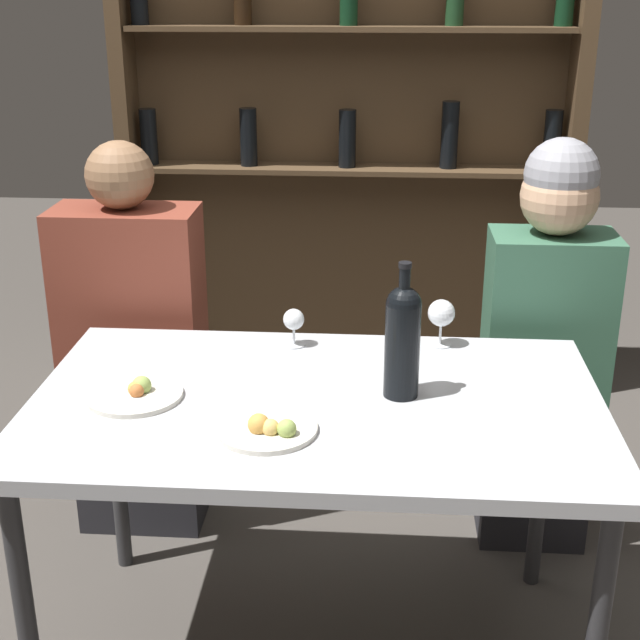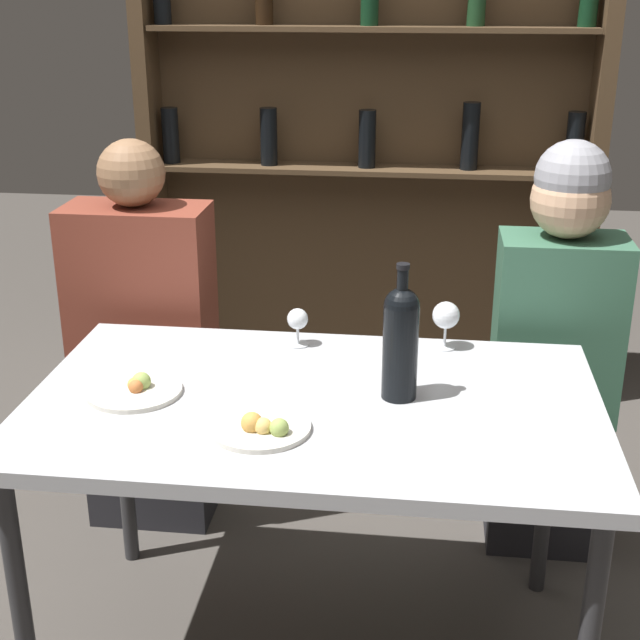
{
  "view_description": "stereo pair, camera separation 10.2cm",
  "coord_description": "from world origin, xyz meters",
  "px_view_note": "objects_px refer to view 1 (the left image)",
  "views": [
    {
      "loc": [
        0.14,
        -1.86,
        1.66
      ],
      "look_at": [
        0.0,
        0.12,
        0.89
      ],
      "focal_mm": 50.0,
      "sensor_mm": 36.0,
      "label": 1
    },
    {
      "loc": [
        0.24,
        -1.85,
        1.66
      ],
      "look_at": [
        0.0,
        0.12,
        0.89
      ],
      "focal_mm": 50.0,
      "sensor_mm": 36.0,
      "label": 2
    }
  ],
  "objects_px": {
    "wine_bottle": "(403,337)",
    "seated_person_right": "(544,350)",
    "food_plate_0": "(267,428)",
    "food_plate_1": "(136,393)",
    "seated_person_left": "(134,356)",
    "wine_glass_1": "(441,314)",
    "wine_glass_0": "(294,321)"
  },
  "relations": [
    {
      "from": "wine_bottle",
      "to": "seated_person_right",
      "type": "relative_size",
      "value": 0.26
    },
    {
      "from": "wine_bottle",
      "to": "food_plate_1",
      "type": "bearing_deg",
      "value": -174.79
    },
    {
      "from": "seated_person_left",
      "to": "food_plate_0",
      "type": "bearing_deg",
      "value": -56.29
    },
    {
      "from": "food_plate_0",
      "to": "food_plate_1",
      "type": "bearing_deg",
      "value": 155.33
    },
    {
      "from": "wine_glass_1",
      "to": "food_plate_0",
      "type": "xyz_separation_m",
      "value": [
        -0.4,
        -0.52,
        -0.08
      ]
    },
    {
      "from": "wine_glass_1",
      "to": "food_plate_1",
      "type": "bearing_deg",
      "value": -153.2
    },
    {
      "from": "food_plate_1",
      "to": "seated_person_left",
      "type": "bearing_deg",
      "value": 106.49
    },
    {
      "from": "wine_glass_0",
      "to": "seated_person_left",
      "type": "relative_size",
      "value": 0.08
    },
    {
      "from": "food_plate_0",
      "to": "food_plate_1",
      "type": "relative_size",
      "value": 0.99
    },
    {
      "from": "seated_person_left",
      "to": "food_plate_1",
      "type": "bearing_deg",
      "value": -73.51
    },
    {
      "from": "wine_glass_0",
      "to": "seated_person_left",
      "type": "distance_m",
      "value": 0.63
    },
    {
      "from": "food_plate_1",
      "to": "seated_person_left",
      "type": "xyz_separation_m",
      "value": [
        -0.18,
        0.62,
        -0.18
      ]
    },
    {
      "from": "food_plate_1",
      "to": "seated_person_right",
      "type": "xyz_separation_m",
      "value": [
        1.05,
        0.62,
        -0.12
      ]
    },
    {
      "from": "seated_person_right",
      "to": "wine_glass_0",
      "type": "bearing_deg",
      "value": -158.8
    },
    {
      "from": "wine_bottle",
      "to": "seated_person_left",
      "type": "distance_m",
      "value": 1.03
    },
    {
      "from": "wine_glass_0",
      "to": "seated_person_right",
      "type": "distance_m",
      "value": 0.79
    },
    {
      "from": "food_plate_1",
      "to": "wine_glass_1",
      "type": "bearing_deg",
      "value": 26.8
    },
    {
      "from": "wine_glass_1",
      "to": "food_plate_0",
      "type": "bearing_deg",
      "value": -127.48
    },
    {
      "from": "food_plate_0",
      "to": "seated_person_right",
      "type": "bearing_deg",
      "value": 46.68
    },
    {
      "from": "seated_person_left",
      "to": "seated_person_right",
      "type": "relative_size",
      "value": 0.98
    },
    {
      "from": "wine_glass_0",
      "to": "seated_person_left",
      "type": "xyz_separation_m",
      "value": [
        -0.52,
        0.28,
        -0.23
      ]
    },
    {
      "from": "wine_glass_0",
      "to": "food_plate_1",
      "type": "relative_size",
      "value": 0.46
    },
    {
      "from": "wine_glass_1",
      "to": "food_plate_1",
      "type": "relative_size",
      "value": 0.57
    },
    {
      "from": "food_plate_0",
      "to": "wine_glass_1",
      "type": "bearing_deg",
      "value": 52.52
    },
    {
      "from": "wine_glass_0",
      "to": "food_plate_1",
      "type": "bearing_deg",
      "value": -134.99
    },
    {
      "from": "wine_bottle",
      "to": "food_plate_0",
      "type": "height_order",
      "value": "wine_bottle"
    },
    {
      "from": "wine_glass_0",
      "to": "food_plate_1",
      "type": "height_order",
      "value": "wine_glass_0"
    },
    {
      "from": "wine_glass_1",
      "to": "food_plate_1",
      "type": "height_order",
      "value": "wine_glass_1"
    },
    {
      "from": "wine_glass_1",
      "to": "seated_person_right",
      "type": "distance_m",
      "value": 0.46
    },
    {
      "from": "seated_person_right",
      "to": "food_plate_0",
      "type": "bearing_deg",
      "value": -133.32
    },
    {
      "from": "food_plate_0",
      "to": "seated_person_right",
      "type": "xyz_separation_m",
      "value": [
        0.72,
        0.77,
        -0.12
      ]
    },
    {
      "from": "wine_bottle",
      "to": "seated_person_right",
      "type": "xyz_separation_m",
      "value": [
        0.43,
        0.56,
        -0.26
      ]
    }
  ]
}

